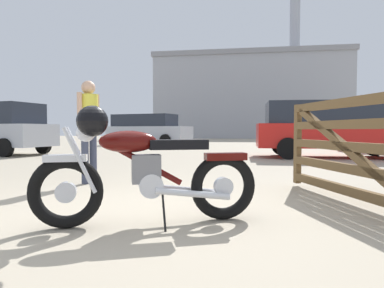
{
  "coord_description": "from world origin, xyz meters",
  "views": [
    {
      "loc": [
        1.56,
        -3.17,
        0.87
      ],
      "look_at": [
        0.59,
        0.5,
        0.71
      ],
      "focal_mm": 31.95,
      "sensor_mm": 36.0,
      "label": 1
    }
  ],
  "objects_px": {
    "bystander": "(89,120)",
    "white_estate_far": "(0,128)",
    "silver_sedan_mid": "(330,127)",
    "vintage_motorcycle": "(143,171)",
    "red_hatchback_near": "(147,129)",
    "timber_gate": "(362,145)"
  },
  "relations": [
    {
      "from": "vintage_motorcycle",
      "to": "bystander",
      "type": "height_order",
      "value": "bystander"
    },
    {
      "from": "vintage_motorcycle",
      "to": "white_estate_far",
      "type": "bearing_deg",
      "value": -66.74
    },
    {
      "from": "red_hatchback_near",
      "to": "white_estate_far",
      "type": "relative_size",
      "value": 1.22
    },
    {
      "from": "white_estate_far",
      "to": "silver_sedan_mid",
      "type": "bearing_deg",
      "value": -167.33
    },
    {
      "from": "vintage_motorcycle",
      "to": "red_hatchback_near",
      "type": "xyz_separation_m",
      "value": [
        -6.19,
        15.23,
        0.45
      ]
    },
    {
      "from": "silver_sedan_mid",
      "to": "white_estate_far",
      "type": "bearing_deg",
      "value": -178.55
    },
    {
      "from": "timber_gate",
      "to": "bystander",
      "type": "xyz_separation_m",
      "value": [
        -3.89,
        0.8,
        0.32
      ]
    },
    {
      "from": "vintage_motorcycle",
      "to": "silver_sedan_mid",
      "type": "relative_size",
      "value": 0.39
    },
    {
      "from": "timber_gate",
      "to": "red_hatchback_near",
      "type": "bearing_deg",
      "value": 5.57
    },
    {
      "from": "timber_gate",
      "to": "silver_sedan_mid",
      "type": "distance_m",
      "value": 7.29
    },
    {
      "from": "vintage_motorcycle",
      "to": "silver_sedan_mid",
      "type": "height_order",
      "value": "silver_sedan_mid"
    },
    {
      "from": "silver_sedan_mid",
      "to": "white_estate_far",
      "type": "height_order",
      "value": "white_estate_far"
    },
    {
      "from": "silver_sedan_mid",
      "to": "timber_gate",
      "type": "bearing_deg",
      "value": -101.15
    },
    {
      "from": "red_hatchback_near",
      "to": "white_estate_far",
      "type": "xyz_separation_m",
      "value": [
        -2.16,
        -8.25,
        -0.02
      ]
    },
    {
      "from": "bystander",
      "to": "white_estate_far",
      "type": "bearing_deg",
      "value": -23.47
    },
    {
      "from": "silver_sedan_mid",
      "to": "bystander",
      "type": "bearing_deg",
      "value": -131.26
    },
    {
      "from": "silver_sedan_mid",
      "to": "vintage_motorcycle",
      "type": "bearing_deg",
      "value": -113.9
    },
    {
      "from": "red_hatchback_near",
      "to": "vintage_motorcycle",
      "type": "bearing_deg",
      "value": -59.68
    },
    {
      "from": "white_estate_far",
      "to": "bystander",
      "type": "bearing_deg",
      "value": 147.73
    },
    {
      "from": "bystander",
      "to": "silver_sedan_mid",
      "type": "xyz_separation_m",
      "value": [
        4.48,
        6.45,
        -0.08
      ]
    },
    {
      "from": "vintage_motorcycle",
      "to": "silver_sedan_mid",
      "type": "xyz_separation_m",
      "value": [
        2.67,
        8.51,
        0.45
      ]
    },
    {
      "from": "timber_gate",
      "to": "vintage_motorcycle",
      "type": "bearing_deg",
      "value": 96.08
    }
  ]
}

